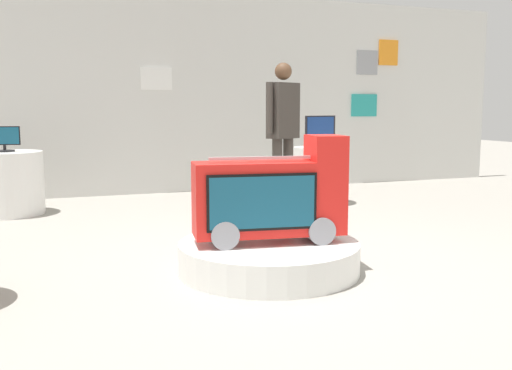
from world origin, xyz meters
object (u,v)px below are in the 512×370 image
(tv_on_left_rear, at_px, (320,130))
(main_display_pedestal, at_px, (269,257))
(shopper_browsing_near_truck, at_px, (283,127))
(novelty_firetruck_tv, at_px, (272,199))
(display_pedestal_center_rear, at_px, (7,183))
(display_pedestal_left_rear, at_px, (320,175))
(tv_on_center_rear, at_px, (4,139))

(tv_on_left_rear, bearing_deg, main_display_pedestal, -122.96)
(tv_on_left_rear, relative_size, shopper_browsing_near_truck, 0.28)
(main_display_pedestal, xyz_separation_m, shopper_browsing_near_truck, (0.99, 2.11, 0.95))
(main_display_pedestal, relative_size, tv_on_left_rear, 2.78)
(novelty_firetruck_tv, bearing_deg, display_pedestal_center_rear, 121.63)
(display_pedestal_left_rear, distance_m, shopper_browsing_near_truck, 1.35)
(main_display_pedestal, xyz_separation_m, novelty_firetruck_tv, (0.02, -0.01, 0.47))
(novelty_firetruck_tv, height_order, tv_on_left_rear, tv_on_left_rear)
(novelty_firetruck_tv, bearing_deg, display_pedestal_left_rear, 57.48)
(novelty_firetruck_tv, relative_size, tv_on_center_rear, 3.33)
(tv_on_left_rear, height_order, display_pedestal_center_rear, tv_on_left_rear)
(main_display_pedestal, relative_size, novelty_firetruck_tv, 1.18)
(tv_on_left_rear, bearing_deg, tv_on_center_rear, 171.97)
(main_display_pedestal, relative_size, shopper_browsing_near_truck, 0.79)
(tv_on_left_rear, bearing_deg, display_pedestal_left_rear, 71.86)
(display_pedestal_left_rear, relative_size, tv_on_left_rear, 1.49)
(tv_on_center_rear, bearing_deg, shopper_browsing_near_truck, -23.15)
(tv_on_left_rear, distance_m, display_pedestal_center_rear, 4.04)
(main_display_pedestal, distance_m, display_pedestal_left_rear, 3.43)
(novelty_firetruck_tv, relative_size, display_pedestal_left_rear, 1.59)
(display_pedestal_left_rear, bearing_deg, main_display_pedestal, -122.94)
(display_pedestal_left_rear, xyz_separation_m, display_pedestal_center_rear, (-3.96, 0.56, 0.00))
(main_display_pedestal, distance_m, tv_on_left_rear, 3.53)
(tv_on_center_rear, relative_size, shopper_browsing_near_truck, 0.20)
(novelty_firetruck_tv, relative_size, shopper_browsing_near_truck, 0.67)
(display_pedestal_left_rear, height_order, tv_on_center_rear, tv_on_center_rear)
(display_pedestal_center_rear, bearing_deg, novelty_firetruck_tv, -58.37)
(main_display_pedestal, bearing_deg, shopper_browsing_near_truck, 64.71)
(main_display_pedestal, xyz_separation_m, tv_on_center_rear, (-2.10, 3.43, 0.80))
(display_pedestal_left_rear, xyz_separation_m, tv_on_center_rear, (-3.96, 0.55, 0.54))
(shopper_browsing_near_truck, bearing_deg, tv_on_center_rear, 156.85)
(tv_on_left_rear, bearing_deg, shopper_browsing_near_truck, -138.58)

